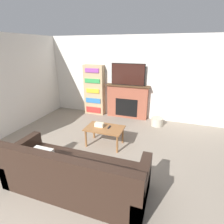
% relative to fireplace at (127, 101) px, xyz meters
% --- Properties ---
extents(ground_plane, '(18.00, 18.00, 0.00)m').
position_rel_fireplace_xyz_m(ground_plane, '(-0.02, -4.17, -0.58)').
color(ground_plane, gray).
extents(wall_back, '(6.61, 0.06, 2.70)m').
position_rel_fireplace_xyz_m(wall_back, '(-0.02, 0.14, 0.77)').
color(wall_back, silver).
rests_on(wall_back, ground_plane).
extents(wall_side, '(0.06, 5.28, 2.70)m').
position_rel_fireplace_xyz_m(wall_side, '(-2.86, -2.03, 0.77)').
color(wall_side, silver).
rests_on(wall_side, ground_plane).
extents(fireplace, '(1.49, 0.28, 1.15)m').
position_rel_fireplace_xyz_m(fireplace, '(0.00, 0.00, 0.00)').
color(fireplace, brown).
rests_on(fireplace, ground_plane).
extents(tv, '(1.11, 0.03, 0.70)m').
position_rel_fireplace_xyz_m(tv, '(0.00, -0.02, 0.92)').
color(tv, black).
rests_on(tv, fireplace).
extents(couch, '(2.45, 0.92, 0.89)m').
position_rel_fireplace_xyz_m(couch, '(-0.02, -3.55, -0.28)').
color(couch, black).
rests_on(couch, ground_plane).
extents(coffee_table, '(0.93, 0.59, 0.48)m').
position_rel_fireplace_xyz_m(coffee_table, '(-0.06, -1.99, -0.17)').
color(coffee_table, brown).
rests_on(coffee_table, ground_plane).
extents(tissue_box, '(0.22, 0.12, 0.10)m').
position_rel_fireplace_xyz_m(tissue_box, '(-0.21, -1.97, -0.05)').
color(tissue_box, beige).
rests_on(tissue_box, coffee_table).
extents(remote_control, '(0.04, 0.15, 0.02)m').
position_rel_fireplace_xyz_m(remote_control, '(0.04, -1.95, -0.09)').
color(remote_control, black).
rests_on(remote_control, coffee_table).
extents(bookshelf, '(0.72, 0.29, 1.77)m').
position_rel_fireplace_xyz_m(bookshelf, '(-1.22, -0.02, 0.30)').
color(bookshelf, tan).
rests_on(bookshelf, ground_plane).
extents(storage_basket, '(0.37, 0.37, 0.26)m').
position_rel_fireplace_xyz_m(storage_basket, '(1.08, -0.38, -0.45)').
color(storage_basket, '#BCB29E').
rests_on(storage_basket, ground_plane).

